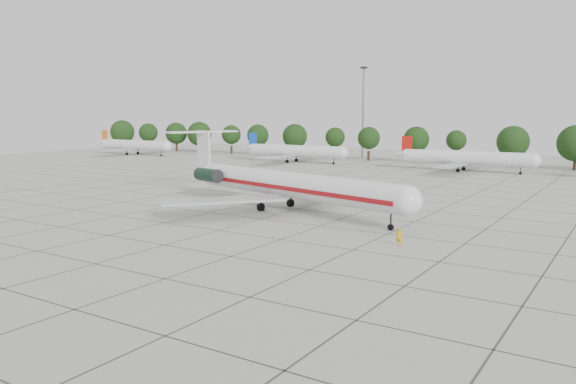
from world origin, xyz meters
name	(u,v)px	position (x,y,z in m)	size (l,w,h in m)	color
ground	(262,219)	(0.00, 0.00, 0.00)	(260.00, 260.00, 0.00)	#ACADA5
apron_joints	(323,202)	(0.00, 15.00, 0.01)	(170.00, 170.00, 0.02)	#383838
main_airliner	(279,183)	(-2.00, 6.80, 3.49)	(41.56, 32.00, 9.89)	silver
ground_crew	(399,237)	(18.93, -4.23, 0.89)	(0.65, 0.43, 1.79)	#E4A70D
bg_airliner_a	(134,145)	(-94.10, 65.56, 2.91)	(28.24, 27.20, 7.40)	silver
bg_airliner_b	(294,151)	(-38.28, 68.78, 2.91)	(28.24, 27.20, 7.40)	silver
bg_airliner_c	(465,158)	(5.11, 68.96, 2.91)	(28.24, 27.20, 7.40)	silver
tree_line	(416,139)	(-11.68, 85.00, 5.98)	(249.86, 8.44, 10.22)	#332114
floodlight_mast	(363,107)	(-30.00, 92.00, 14.28)	(1.60, 1.60, 25.45)	slate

